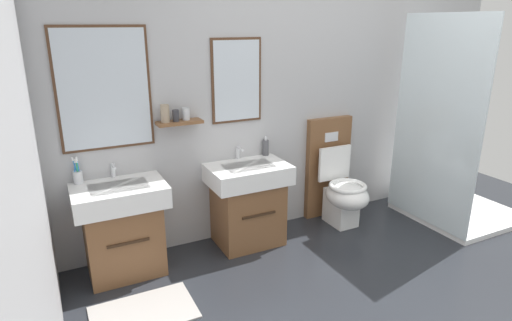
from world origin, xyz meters
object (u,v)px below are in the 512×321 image
vanity_sink_left (122,226)px  toilet (337,184)px  soap_dispenser (266,147)px  vanity_sink_right (247,201)px  shower_tray (451,182)px  toothbrush_cup (78,176)px

vanity_sink_left → toilet: toilet is taller
toilet → soap_dispenser: size_ratio=5.72×
vanity_sink_right → shower_tray: 2.04m
toothbrush_cup → soap_dispenser: toothbrush_cup is taller
soap_dispenser → shower_tray: 1.87m
toothbrush_cup → shower_tray: (3.30, -0.63, -0.39)m
vanity_sink_left → toothbrush_cup: (-0.26, 0.16, 0.40)m
vanity_sink_right → shower_tray: size_ratio=0.37×
vanity_sink_left → shower_tray: size_ratio=0.37×
vanity_sink_left → vanity_sink_right: size_ratio=1.00×
vanity_sink_left → toilet: 2.02m
toilet → toothbrush_cup: 2.32m
vanity_sink_right → toothbrush_cup: 1.39m
shower_tray → toilet: bearing=155.5°
toothbrush_cup → shower_tray: 3.38m
shower_tray → vanity_sink_right: bearing=166.9°
toilet → shower_tray: 1.12m
soap_dispenser → vanity_sink_right: bearing=-146.9°
toothbrush_cup → shower_tray: shower_tray is taller
vanity_sink_left → toilet: bearing=0.1°
vanity_sink_right → toothbrush_cup: size_ratio=3.52×
vanity_sink_right → toilet: 0.96m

